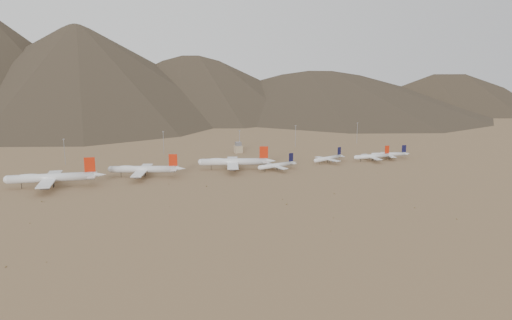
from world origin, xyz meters
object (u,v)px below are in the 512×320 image
object	(u,v)px
widebody_east	(234,162)
narrowbody_a	(277,165)
narrowbody_b	(329,158)
widebody_centre	(144,169)
control_tower	(238,148)
widebody_west	(52,177)

from	to	relation	value
widebody_east	narrowbody_a	size ratio (longest dim) A/B	1.64
widebody_east	narrowbody_b	bearing A→B (deg)	15.35
widebody_centre	narrowbody_b	world-z (taller)	widebody_centre
narrowbody_a	narrowbody_b	distance (m)	63.35
widebody_centre	widebody_east	world-z (taller)	widebody_east
control_tower	narrowbody_b	bearing A→B (deg)	-49.28
narrowbody_a	control_tower	world-z (taller)	narrowbody_a
narrowbody_b	control_tower	world-z (taller)	narrowbody_b
control_tower	narrowbody_a	bearing A→B (deg)	-84.97
narrowbody_a	widebody_centre	bearing A→B (deg)	160.02
widebody_centre	narrowbody_b	xyz separation A→B (m)	(182.84, 1.75, -2.45)
widebody_centre	narrowbody_a	world-z (taller)	widebody_centre
widebody_west	narrowbody_a	distance (m)	196.15
widebody_west	narrowbody_a	bearing A→B (deg)	6.72
widebody_west	widebody_east	distance (m)	159.53
widebody_west	narrowbody_b	world-z (taller)	widebody_west
widebody_west	control_tower	bearing A→B (deg)	33.98
narrowbody_b	widebody_west	bearing A→B (deg)	163.47
widebody_east	control_tower	bearing A→B (deg)	86.17
widebody_east	widebody_west	bearing A→B (deg)	-158.74
control_tower	widebody_east	bearing A→B (deg)	-109.70
widebody_west	widebody_east	xyz separation A→B (m)	(158.82, 14.98, -0.56)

